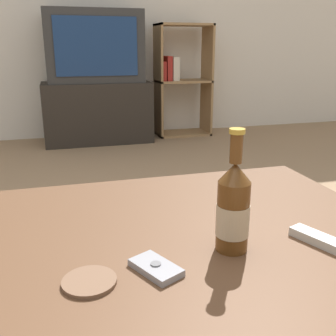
{
  "coord_description": "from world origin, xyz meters",
  "views": [
    {
      "loc": [
        -0.24,
        -0.8,
        0.83
      ],
      "look_at": [
        0.04,
        0.2,
        0.5
      ],
      "focal_mm": 42.0,
      "sensor_mm": 36.0,
      "label": 1
    }
  ],
  "objects_px": {
    "bookshelf": "(180,78)",
    "tv_stand": "(98,112)",
    "television": "(94,47)",
    "beer_bottle": "(233,208)",
    "cell_phone": "(156,268)",
    "remote_control": "(324,241)"
  },
  "relations": [
    {
      "from": "cell_phone",
      "to": "television",
      "type": "bearing_deg",
      "value": 60.5
    },
    {
      "from": "remote_control",
      "to": "television",
      "type": "bearing_deg",
      "value": 73.01
    },
    {
      "from": "television",
      "to": "remote_control",
      "type": "height_order",
      "value": "television"
    },
    {
      "from": "cell_phone",
      "to": "tv_stand",
      "type": "bearing_deg",
      "value": 60.51
    },
    {
      "from": "bookshelf",
      "to": "beer_bottle",
      "type": "height_order",
      "value": "bookshelf"
    },
    {
      "from": "beer_bottle",
      "to": "remote_control",
      "type": "relative_size",
      "value": 1.66
    },
    {
      "from": "tv_stand",
      "to": "beer_bottle",
      "type": "xyz_separation_m",
      "value": [
        -0.0,
        -2.83,
        0.24
      ]
    },
    {
      "from": "television",
      "to": "beer_bottle",
      "type": "xyz_separation_m",
      "value": [
        -0.0,
        -2.83,
        -0.33
      ]
    },
    {
      "from": "tv_stand",
      "to": "bookshelf",
      "type": "xyz_separation_m",
      "value": [
        0.79,
        0.08,
        0.27
      ]
    },
    {
      "from": "tv_stand",
      "to": "remote_control",
      "type": "bearing_deg",
      "value": -85.98
    },
    {
      "from": "bookshelf",
      "to": "television",
      "type": "bearing_deg",
      "value": -174.24
    },
    {
      "from": "bookshelf",
      "to": "tv_stand",
      "type": "bearing_deg",
      "value": -174.52
    },
    {
      "from": "bookshelf",
      "to": "beer_bottle",
      "type": "xyz_separation_m",
      "value": [
        -0.79,
        -2.91,
        -0.04
      ]
    },
    {
      "from": "cell_phone",
      "to": "remote_control",
      "type": "distance_m",
      "value": 0.38
    },
    {
      "from": "television",
      "to": "bookshelf",
      "type": "relative_size",
      "value": 0.79
    },
    {
      "from": "tv_stand",
      "to": "bookshelf",
      "type": "height_order",
      "value": "bookshelf"
    },
    {
      "from": "television",
      "to": "cell_phone",
      "type": "distance_m",
      "value": 2.91
    },
    {
      "from": "television",
      "to": "bookshelf",
      "type": "height_order",
      "value": "television"
    },
    {
      "from": "bookshelf",
      "to": "remote_control",
      "type": "height_order",
      "value": "bookshelf"
    },
    {
      "from": "cell_phone",
      "to": "remote_control",
      "type": "xyz_separation_m",
      "value": [
        0.38,
        -0.0,
        0.0
      ]
    },
    {
      "from": "beer_bottle",
      "to": "cell_phone",
      "type": "bearing_deg",
      "value": -167.22
    },
    {
      "from": "beer_bottle",
      "to": "cell_phone",
      "type": "height_order",
      "value": "beer_bottle"
    }
  ]
}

